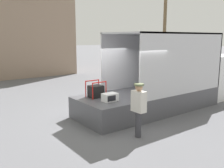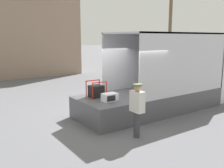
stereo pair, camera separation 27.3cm
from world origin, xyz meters
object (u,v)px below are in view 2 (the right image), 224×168
at_px(microwave, 110,97).
at_px(portable_generator, 97,91).
at_px(utility_pole, 171,15).
at_px(box_truck, 191,82).
at_px(worker_person, 137,105).

distance_m(microwave, portable_generator, 0.77).
relative_size(microwave, utility_pole, 0.06).
height_order(box_truck, microwave, box_truck).
relative_size(box_truck, worker_person, 4.37).
bearing_deg(worker_person, portable_generator, 90.71).
distance_m(portable_generator, worker_person, 2.23).
bearing_deg(worker_person, microwave, 89.05).
xyz_separation_m(worker_person, utility_pole, (11.70, 9.58, 3.80)).
relative_size(microwave, worker_person, 0.31).
distance_m(portable_generator, utility_pole, 14.34).
bearing_deg(box_truck, utility_pole, 48.29).
bearing_deg(box_truck, worker_person, -159.28).
height_order(microwave, portable_generator, portable_generator).
bearing_deg(worker_person, box_truck, 20.72).
distance_m(box_truck, portable_generator, 4.81).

